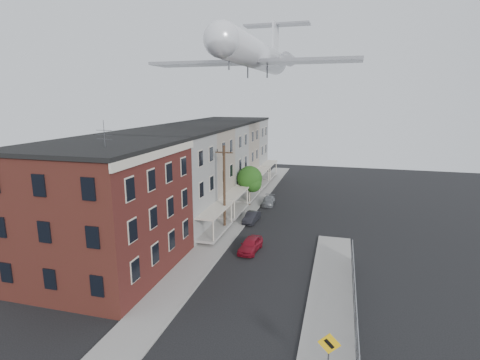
# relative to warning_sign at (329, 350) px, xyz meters

# --- Properties ---
(ground) EXTENTS (120.00, 120.00, 0.00)m
(ground) POSITION_rel_warning_sign_xyz_m (-5.60, 1.03, -1.88)
(ground) COLOR black
(ground) RESTS_ON ground
(sidewalk_left) EXTENTS (3.00, 62.00, 0.12)m
(sidewalk_left) POSITION_rel_warning_sign_xyz_m (-11.10, 25.03, -1.82)
(sidewalk_left) COLOR gray
(sidewalk_left) RESTS_ON ground
(sidewalk_right) EXTENTS (3.00, 26.00, 0.12)m
(sidewalk_right) POSITION_rel_warning_sign_xyz_m (-0.10, 7.03, -1.82)
(sidewalk_right) COLOR gray
(sidewalk_right) RESTS_ON ground
(curb_left) EXTENTS (0.15, 62.00, 0.14)m
(curb_left) POSITION_rel_warning_sign_xyz_m (-9.65, 25.03, -1.81)
(curb_left) COLOR gray
(curb_left) RESTS_ON ground
(curb_right) EXTENTS (0.15, 26.00, 0.14)m
(curb_right) POSITION_rel_warning_sign_xyz_m (-1.55, 7.03, -1.81)
(curb_right) COLOR gray
(curb_right) RESTS_ON ground
(corner_building) EXTENTS (10.31, 12.30, 12.15)m
(corner_building) POSITION_rel_warning_sign_xyz_m (-17.60, 8.03, 3.28)
(corner_building) COLOR #3C1D13
(corner_building) RESTS_ON ground
(row_house_a) EXTENTS (11.98, 7.00, 10.30)m
(row_house_a) POSITION_rel_warning_sign_xyz_m (-17.56, 17.53, 3.25)
(row_house_a) COLOR slate
(row_house_a) RESTS_ON ground
(row_house_b) EXTENTS (11.98, 7.00, 10.30)m
(row_house_b) POSITION_rel_warning_sign_xyz_m (-17.56, 24.53, 3.25)
(row_house_b) COLOR gray
(row_house_b) RESTS_ON ground
(row_house_c) EXTENTS (11.98, 7.00, 10.30)m
(row_house_c) POSITION_rel_warning_sign_xyz_m (-17.56, 31.53, 3.25)
(row_house_c) COLOR slate
(row_house_c) RESTS_ON ground
(row_house_d) EXTENTS (11.98, 7.00, 10.30)m
(row_house_d) POSITION_rel_warning_sign_xyz_m (-17.56, 38.53, 3.25)
(row_house_d) COLOR gray
(row_house_d) RESTS_ON ground
(row_house_e) EXTENTS (11.98, 7.00, 10.30)m
(row_house_e) POSITION_rel_warning_sign_xyz_m (-17.56, 45.53, 3.25)
(row_house_e) COLOR slate
(row_house_e) RESTS_ON ground
(chainlink_fence) EXTENTS (0.06, 18.06, 1.90)m
(chainlink_fence) POSITION_rel_warning_sign_xyz_m (1.40, 6.03, -0.89)
(chainlink_fence) COLOR gray
(chainlink_fence) RESTS_ON ground
(warning_sign) EXTENTS (1.10, 0.11, 2.80)m
(warning_sign) POSITION_rel_warning_sign_xyz_m (0.00, 0.00, 0.00)
(warning_sign) COLOR #515156
(warning_sign) RESTS_ON ground
(utility_pole) EXTENTS (1.80, 0.26, 9.00)m
(utility_pole) POSITION_rel_warning_sign_xyz_m (-11.20, 19.03, 2.79)
(utility_pole) COLOR black
(utility_pole) RESTS_ON ground
(street_tree) EXTENTS (3.22, 3.20, 5.20)m
(street_tree) POSITION_rel_warning_sign_xyz_m (-10.87, 28.95, 1.57)
(street_tree) COLOR black
(street_tree) RESTS_ON ground
(car_near) EXTENTS (1.84, 3.87, 1.28)m
(car_near) POSITION_rel_warning_sign_xyz_m (-7.40, 14.71, -1.24)
(car_near) COLOR maroon
(car_near) RESTS_ON ground
(car_mid) EXTENTS (1.47, 3.56, 1.15)m
(car_mid) POSITION_rel_warning_sign_xyz_m (-9.20, 22.71, -1.31)
(car_mid) COLOR black
(car_mid) RESTS_ON ground
(car_far) EXTENTS (1.68, 3.72, 1.06)m
(car_far) POSITION_rel_warning_sign_xyz_m (-8.71, 30.08, -1.35)
(car_far) COLOR slate
(car_far) RESTS_ON ground
(airplane) EXTENTS (22.68, 25.89, 7.53)m
(airplane) POSITION_rel_warning_sign_xyz_m (-9.60, 26.32, 16.42)
(airplane) COLOR silver
(airplane) RESTS_ON ground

